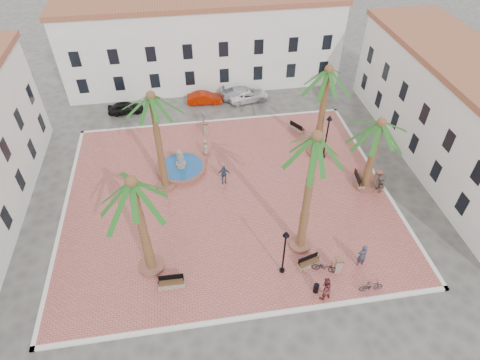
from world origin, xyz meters
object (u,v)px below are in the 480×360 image
at_px(bicycle_b, 371,286).
at_px(palm_ne, 327,80).
at_px(bench_s, 172,283).
at_px(pedestrian_east, 381,183).
at_px(bench_e, 359,181).
at_px(lamppost_e, 328,130).
at_px(palm_sw, 134,193).
at_px(litter_bin, 316,288).
at_px(car_silver, 244,94).
at_px(palm_e, 379,132).
at_px(bollard_n, 206,128).
at_px(lamppost_s, 285,245).
at_px(car_white, 248,95).
at_px(bench_se, 309,263).
at_px(bench_ne, 297,128).
at_px(bicycle_a, 324,267).
at_px(car_red, 205,98).
at_px(palm_s, 315,150).
at_px(car_black, 126,108).
at_px(cyclist_b, 325,289).
at_px(pedestrian_fountain_b, 224,174).
at_px(fountain, 181,167).
at_px(palm_nw, 152,107).
at_px(bollard_e, 377,178).
at_px(cyclist_a, 362,255).
at_px(pedestrian_north, 204,118).
at_px(pedestrian_fountain_a, 205,147).

bearing_deg(bicycle_b, palm_ne, -1.17).
height_order(bench_s, pedestrian_east, pedestrian_east).
height_order(bench_e, lamppost_e, lamppost_e).
distance_m(palm_sw, bicycle_b, 16.05).
distance_m(litter_bin, car_silver, 24.84).
height_order(palm_e, bollard_n, palm_e).
distance_m(lamppost_s, car_white, 22.84).
height_order(bench_se, litter_bin, bench_se).
bearing_deg(bench_ne, bicycle_a, 138.90).
bearing_deg(car_white, bench_s, 147.99).
bearing_deg(lamppost_e, bicycle_a, -107.57).
bearing_deg(car_red, lamppost_e, -135.73).
distance_m(lamppost_e, litter_bin, 14.46).
xyz_separation_m(lamppost_s, car_silver, (1.16, 22.94, -2.24)).
bearing_deg(bench_e, bench_se, 145.51).
bearing_deg(palm_e, bicycle_b, -109.78).
bearing_deg(litter_bin, bicycle_a, 55.23).
relative_size(bench_se, lamppost_e, 0.38).
bearing_deg(palm_s, car_black, 123.35).
bearing_deg(bench_se, palm_e, 29.90).
relative_size(bench_ne, pedestrian_east, 0.99).
distance_m(palm_sw, palm_e, 18.43).
bearing_deg(lamppost_e, bench_e, -64.10).
height_order(cyclist_b, car_silver, cyclist_b).
bearing_deg(bench_s, pedestrian_fountain_b, 64.93).
bearing_deg(bicycle_a, car_white, 23.17).
height_order(bench_se, lamppost_s, lamppost_s).
height_order(fountain, bench_e, fountain).
bearing_deg(fountain, bench_se, -54.89).
distance_m(palm_nw, pedestrian_east, 19.00).
distance_m(lamppost_e, bicycle_b, 14.17).
height_order(bollard_n, pedestrian_fountain_b, pedestrian_fountain_b).
bearing_deg(bench_s, palm_s, 12.85).
bearing_deg(bollard_e, car_black, 144.80).
height_order(lamppost_s, car_red, lamppost_s).
bearing_deg(bollard_n, car_silver, 52.31).
xyz_separation_m(car_black, car_white, (13.13, 0.48, 0.00)).
bearing_deg(cyclist_a, palm_ne, -101.14).
height_order(palm_s, palm_e, palm_s).
height_order(fountain, lamppost_s, lamppost_s).
xyz_separation_m(bench_e, bench_ne, (-3.10, 8.39, -0.02)).
distance_m(bollard_n, car_red, 6.00).
distance_m(bench_se, lamppost_s, 3.18).
bearing_deg(car_silver, bench_ne, -144.10).
bearing_deg(pedestrian_north, car_red, 12.20).
bearing_deg(lamppost_e, bench_s, -140.67).
relative_size(cyclist_b, car_black, 0.54).
height_order(bicycle_b, pedestrian_fountain_a, pedestrian_fountain_a).
bearing_deg(car_silver, pedestrian_fountain_a, 156.07).
bearing_deg(lamppost_e, palm_sw, -147.33).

